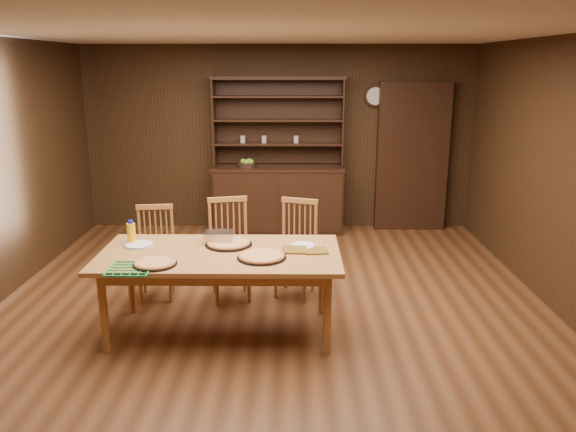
{
  "coord_description": "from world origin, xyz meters",
  "views": [
    {
      "loc": [
        0.21,
        -5.04,
        2.33
      ],
      "look_at": [
        0.16,
        0.4,
        0.85
      ],
      "focal_mm": 35.0,
      "sensor_mm": 36.0,
      "label": 1
    }
  ],
  "objects_px": {
    "chair_center": "(230,245)",
    "juice_bottle": "(131,233)",
    "chair_right": "(297,245)",
    "china_hutch": "(278,190)",
    "chair_left": "(156,249)",
    "dining_table": "(220,260)"
  },
  "relations": [
    {
      "from": "chair_center",
      "to": "juice_bottle",
      "type": "distance_m",
      "value": 1.04
    },
    {
      "from": "chair_right",
      "to": "juice_bottle",
      "type": "height_order",
      "value": "chair_right"
    },
    {
      "from": "china_hutch",
      "to": "chair_left",
      "type": "bearing_deg",
      "value": -116.81
    },
    {
      "from": "dining_table",
      "to": "juice_bottle",
      "type": "xyz_separation_m",
      "value": [
        -0.84,
        0.26,
        0.17
      ]
    },
    {
      "from": "chair_left",
      "to": "chair_right",
      "type": "xyz_separation_m",
      "value": [
        1.44,
        0.08,
        0.03
      ]
    },
    {
      "from": "juice_bottle",
      "to": "chair_right",
      "type": "bearing_deg",
      "value": 23.03
    },
    {
      "from": "dining_table",
      "to": "chair_right",
      "type": "distance_m",
      "value": 1.13
    },
    {
      "from": "dining_table",
      "to": "chair_right",
      "type": "bearing_deg",
      "value": 53.07
    },
    {
      "from": "dining_table",
      "to": "chair_right",
      "type": "relative_size",
      "value": 2.09
    },
    {
      "from": "chair_center",
      "to": "chair_right",
      "type": "height_order",
      "value": "chair_center"
    },
    {
      "from": "chair_center",
      "to": "chair_left",
      "type": "bearing_deg",
      "value": 166.79
    },
    {
      "from": "chair_center",
      "to": "chair_right",
      "type": "xyz_separation_m",
      "value": [
        0.69,
        0.08,
        -0.02
      ]
    },
    {
      "from": "china_hutch",
      "to": "dining_table",
      "type": "relative_size",
      "value": 1.04
    },
    {
      "from": "china_hutch",
      "to": "chair_left",
      "type": "relative_size",
      "value": 2.29
    },
    {
      "from": "china_hutch",
      "to": "juice_bottle",
      "type": "distance_m",
      "value": 3.2
    },
    {
      "from": "chair_center",
      "to": "juice_bottle",
      "type": "bearing_deg",
      "value": -158.86
    },
    {
      "from": "chair_left",
      "to": "chair_center",
      "type": "distance_m",
      "value": 0.76
    },
    {
      "from": "dining_table",
      "to": "juice_bottle",
      "type": "height_order",
      "value": "juice_bottle"
    },
    {
      "from": "china_hutch",
      "to": "chair_center",
      "type": "relative_size",
      "value": 2.11
    },
    {
      "from": "china_hutch",
      "to": "dining_table",
      "type": "distance_m",
      "value": 3.21
    },
    {
      "from": "chair_right",
      "to": "juice_bottle",
      "type": "bearing_deg",
      "value": -138.29
    },
    {
      "from": "chair_left",
      "to": "juice_bottle",
      "type": "height_order",
      "value": "juice_bottle"
    }
  ]
}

